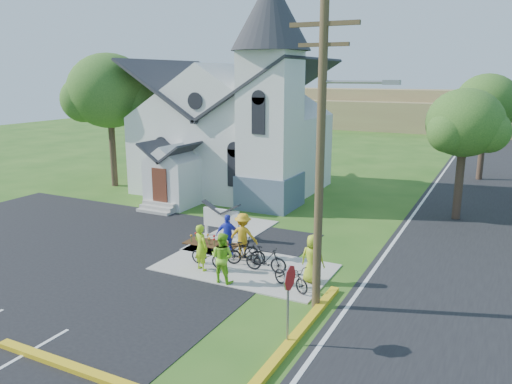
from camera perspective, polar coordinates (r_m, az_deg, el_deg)
The scene contains 23 objects.
ground at distance 20.97m, azimuth -5.59°, elevation -8.38°, with size 120.00×120.00×0.00m, color #295618.
parking_lot at distance 23.96m, azimuth -22.66°, elevation -6.55°, with size 20.00×16.00×0.02m, color black.
road at distance 32.35m, azimuth 24.98°, elevation -1.76°, with size 8.00×90.00×0.02m, color black.
sidewalk at distance 20.66m, azimuth -1.28°, elevation -8.58°, with size 7.00×4.00×0.05m, color #A29D92.
church at distance 33.12m, azimuth -2.28°, elevation 9.01°, with size 12.35×12.00×13.00m.
church_sign at distance 23.81m, azimuth -3.99°, elevation -3.06°, with size 2.20×0.40×1.70m.
flower_bed at distance 23.38m, azimuth -5.08°, elevation -5.95°, with size 2.60×1.10×0.07m, color #38210F.
utility_pole at distance 15.95m, azimuth 7.58°, elevation 4.81°, with size 3.45×0.28×10.00m.
stop_sign at distance 14.51m, azimuth 3.81°, elevation -10.92°, with size 0.11×0.76×2.48m.
tree_lot_corner at distance 36.06m, azimuth -16.46°, elevation 11.00°, with size 5.60×5.60×9.15m.
tree_road_near at distance 28.60m, azimuth 22.74°, elevation 7.24°, with size 4.00×4.00×7.05m.
tree_road_mid at distance 40.49m, azimuth 24.88°, elevation 9.35°, with size 4.40×4.40×7.80m.
distant_hills at distance 73.31m, azimuth 21.24°, elevation 8.09°, with size 61.00×10.00×5.60m.
cyclist_0 at distance 20.14m, azimuth -6.29°, elevation -6.30°, with size 0.69×0.45×1.89m, color #A0D719.
bike_0 at distance 20.69m, azimuth -5.59°, elevation -7.26°, with size 0.57×1.63×0.86m, color black.
cyclist_1 at distance 18.95m, azimuth -3.88°, elevation -7.47°, with size 0.94×0.73×1.93m, color #8FE02A.
bike_1 at distance 20.68m, azimuth -1.18°, elevation -7.03°, with size 0.46×1.63×0.98m, color black.
cyclist_2 at distance 21.58m, azimuth -3.22°, elevation -4.96°, with size 1.08×0.45×1.84m, color #2B36D8.
bike_2 at distance 21.19m, azimuth -2.19°, elevation -6.52°, with size 0.65×1.87×0.98m, color black.
cyclist_3 at distance 21.32m, azimuth -1.50°, elevation -5.00°, with size 1.27×0.73×1.96m, color gold.
bike_3 at distance 19.96m, azimuth 1.13°, elevation -7.70°, with size 0.49×1.74×1.04m, color black.
cyclist_4 at distance 18.99m, azimuth 6.48°, elevation -7.58°, with size 0.91×0.60×1.87m, color #A0B722.
bike_4 at distance 18.52m, azimuth 4.02°, elevation -9.65°, with size 0.61×1.76×0.93m, color black.
Camera 1 is at (10.52, -16.41, 7.73)m, focal length 35.00 mm.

